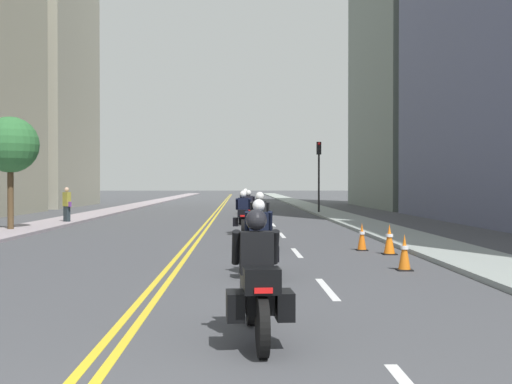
{
  "coord_description": "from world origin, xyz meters",
  "views": [
    {
      "loc": [
        1.49,
        -3.37,
        1.89
      ],
      "look_at": [
        2.29,
        26.49,
        1.52
      ],
      "focal_mm": 44.46,
      "sensor_mm": 36.0,
      "label": 1
    }
  ],
  "objects_px": {
    "traffic_cone_0": "(362,237)",
    "motorcycle_0": "(257,287)",
    "motorcycle_4": "(249,211)",
    "motorcycle_3": "(243,217)",
    "traffic_cone_1": "(389,240)",
    "pedestrian_1": "(67,205)",
    "motorcycle_6": "(246,204)",
    "street_tree_0": "(10,145)",
    "motorcycle_1": "(259,245)",
    "traffic_light_far": "(319,164)",
    "motorcycle_2": "(260,226)",
    "motorcycle_5": "(245,207)",
    "traffic_cone_2": "(404,252)"
  },
  "relations": [
    {
      "from": "traffic_cone_0",
      "to": "motorcycle_0",
      "type": "bearing_deg",
      "value": -107.59
    },
    {
      "from": "motorcycle_4",
      "to": "traffic_cone_0",
      "type": "distance_m",
      "value": 11.64
    },
    {
      "from": "motorcycle_3",
      "to": "traffic_cone_0",
      "type": "distance_m",
      "value": 6.86
    },
    {
      "from": "traffic_cone_1",
      "to": "pedestrian_1",
      "type": "distance_m",
      "value": 18.03
    },
    {
      "from": "motorcycle_6",
      "to": "traffic_cone_0",
      "type": "bearing_deg",
      "value": -80.53
    },
    {
      "from": "motorcycle_3",
      "to": "street_tree_0",
      "type": "distance_m",
      "value": 9.68
    },
    {
      "from": "motorcycle_1",
      "to": "traffic_light_far",
      "type": "xyz_separation_m",
      "value": [
        4.65,
        27.04,
        2.53
      ]
    },
    {
      "from": "pedestrian_1",
      "to": "motorcycle_1",
      "type": "bearing_deg",
      "value": -24.76
    },
    {
      "from": "motorcycle_0",
      "to": "pedestrian_1",
      "type": "distance_m",
      "value": 24.11
    },
    {
      "from": "traffic_cone_0",
      "to": "traffic_cone_1",
      "type": "height_order",
      "value": "traffic_cone_1"
    },
    {
      "from": "motorcycle_1",
      "to": "traffic_cone_0",
      "type": "bearing_deg",
      "value": 57.38
    },
    {
      "from": "motorcycle_1",
      "to": "motorcycle_4",
      "type": "height_order",
      "value": "motorcycle_4"
    },
    {
      "from": "motorcycle_0",
      "to": "street_tree_0",
      "type": "distance_m",
      "value": 20.12
    },
    {
      "from": "motorcycle_3",
      "to": "traffic_cone_1",
      "type": "distance_m",
      "value": 8.03
    },
    {
      "from": "motorcycle_2",
      "to": "motorcycle_4",
      "type": "bearing_deg",
      "value": 93.43
    },
    {
      "from": "motorcycle_5",
      "to": "traffic_cone_2",
      "type": "distance_m",
      "value": 20.83
    },
    {
      "from": "motorcycle_3",
      "to": "traffic_light_far",
      "type": "relative_size",
      "value": 0.45
    },
    {
      "from": "motorcycle_4",
      "to": "traffic_cone_1",
      "type": "bearing_deg",
      "value": -72.67
    },
    {
      "from": "motorcycle_2",
      "to": "motorcycle_4",
      "type": "xyz_separation_m",
      "value": [
        -0.18,
        10.45,
        -0.02
      ]
    },
    {
      "from": "motorcycle_1",
      "to": "traffic_cone_2",
      "type": "xyz_separation_m",
      "value": [
        3.21,
        0.74,
        -0.25
      ]
    },
    {
      "from": "motorcycle_6",
      "to": "motorcycle_3",
      "type": "bearing_deg",
      "value": -89.31
    },
    {
      "from": "motorcycle_6",
      "to": "motorcycle_5",
      "type": "bearing_deg",
      "value": -89.28
    },
    {
      "from": "pedestrian_1",
      "to": "street_tree_0",
      "type": "xyz_separation_m",
      "value": [
        -0.87,
        -4.94,
        2.52
      ]
    },
    {
      "from": "motorcycle_2",
      "to": "traffic_cone_0",
      "type": "distance_m",
      "value": 3.0
    },
    {
      "from": "motorcycle_2",
      "to": "motorcycle_3",
      "type": "relative_size",
      "value": 1.04
    },
    {
      "from": "motorcycle_1",
      "to": "traffic_cone_0",
      "type": "distance_m",
      "value": 5.82
    },
    {
      "from": "motorcycle_1",
      "to": "motorcycle_6",
      "type": "height_order",
      "value": "motorcycle_6"
    },
    {
      "from": "motorcycle_4",
      "to": "pedestrian_1",
      "type": "distance_m",
      "value": 8.65
    },
    {
      "from": "motorcycle_3",
      "to": "street_tree_0",
      "type": "height_order",
      "value": "street_tree_0"
    },
    {
      "from": "motorcycle_1",
      "to": "motorcycle_4",
      "type": "distance_m",
      "value": 16.15
    },
    {
      "from": "motorcycle_0",
      "to": "traffic_cone_0",
      "type": "distance_m",
      "value": 10.88
    },
    {
      "from": "traffic_cone_2",
      "to": "pedestrian_1",
      "type": "bearing_deg",
      "value": 125.64
    },
    {
      "from": "motorcycle_1",
      "to": "street_tree_0",
      "type": "xyz_separation_m",
      "value": [
        -9.43,
        12.22,
        2.78
      ]
    },
    {
      "from": "street_tree_0",
      "to": "pedestrian_1",
      "type": "bearing_deg",
      "value": 80.0
    },
    {
      "from": "traffic_cone_1",
      "to": "traffic_light_far",
      "type": "distance_m",
      "value": 23.33
    },
    {
      "from": "motorcycle_3",
      "to": "traffic_cone_1",
      "type": "relative_size",
      "value": 2.56
    },
    {
      "from": "traffic_cone_1",
      "to": "traffic_light_far",
      "type": "xyz_separation_m",
      "value": [
        1.02,
        23.15,
        2.78
      ]
    },
    {
      "from": "motorcycle_5",
      "to": "pedestrian_1",
      "type": "relative_size",
      "value": 1.29
    },
    {
      "from": "motorcycle_3",
      "to": "traffic_cone_2",
      "type": "bearing_deg",
      "value": -70.16
    },
    {
      "from": "pedestrian_1",
      "to": "motorcycle_5",
      "type": "bearing_deg",
      "value": 64.79
    },
    {
      "from": "motorcycle_0",
      "to": "motorcycle_4",
      "type": "xyz_separation_m",
      "value": [
        0.22,
        21.6,
        -0.01
      ]
    },
    {
      "from": "traffic_cone_0",
      "to": "motorcycle_4",
      "type": "bearing_deg",
      "value": 105.27
    },
    {
      "from": "motorcycle_6",
      "to": "motorcycle_4",
      "type": "bearing_deg",
      "value": -88.28
    },
    {
      "from": "motorcycle_0",
      "to": "motorcycle_1",
      "type": "height_order",
      "value": "motorcycle_0"
    },
    {
      "from": "traffic_cone_0",
      "to": "motorcycle_1",
      "type": "bearing_deg",
      "value": -122.14
    },
    {
      "from": "motorcycle_5",
      "to": "traffic_light_far",
      "type": "distance_m",
      "value": 7.85
    },
    {
      "from": "traffic_cone_0",
      "to": "traffic_cone_2",
      "type": "relative_size",
      "value": 0.99
    },
    {
      "from": "traffic_cone_1",
      "to": "street_tree_0",
      "type": "height_order",
      "value": "street_tree_0"
    },
    {
      "from": "motorcycle_3",
      "to": "motorcycle_4",
      "type": "height_order",
      "value": "motorcycle_3"
    },
    {
      "from": "motorcycle_0",
      "to": "motorcycle_5",
      "type": "bearing_deg",
      "value": 86.36
    }
  ]
}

